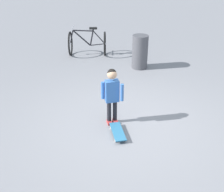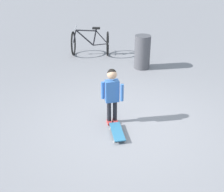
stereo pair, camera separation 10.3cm
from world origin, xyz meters
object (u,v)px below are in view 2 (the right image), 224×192
object	(u,v)px
child_person	(112,91)
skateboard	(117,132)
bicycle_near	(90,43)
trash_bin	(142,52)

from	to	relation	value
child_person	skateboard	xyz separation A→B (m)	(-0.39, -0.11, -0.60)
skateboard	bicycle_near	xyz separation A→B (m)	(4.09, 0.97, 0.32)
bicycle_near	skateboard	bearing A→B (deg)	-166.60
skateboard	child_person	bearing A→B (deg)	16.12
child_person	bicycle_near	world-z (taller)	child_person
skateboard	bicycle_near	bearing A→B (deg)	13.40
skateboard	bicycle_near	size ratio (longest dim) A/B	0.54
child_person	skateboard	size ratio (longest dim) A/B	1.78
child_person	bicycle_near	xyz separation A→B (m)	(3.70, 0.86, -0.28)
bicycle_near	trash_bin	distance (m)	1.77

